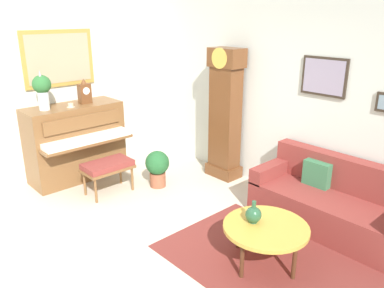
{
  "coord_description": "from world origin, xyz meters",
  "views": [
    {
      "loc": [
        3.14,
        -2.08,
        2.49
      ],
      "look_at": [
        -0.23,
        1.01,
        0.92
      ],
      "focal_mm": 35.66,
      "sensor_mm": 36.0,
      "label": 1
    }
  ],
  "objects_px": {
    "piano": "(76,142)",
    "green_jug": "(253,214)",
    "mantel_clock": "(85,92)",
    "couch": "(333,203)",
    "grandfather_clock": "(225,118)",
    "piano_bench": "(108,167)",
    "flower_vase": "(42,88)",
    "teacup": "(71,106)",
    "coffee_table": "(266,228)",
    "potted_plant": "(157,166)"
  },
  "relations": [
    {
      "from": "piano",
      "to": "green_jug",
      "type": "relative_size",
      "value": 6.0
    },
    {
      "from": "mantel_clock",
      "to": "couch",
      "type": "bearing_deg",
      "value": 21.6
    },
    {
      "from": "grandfather_clock",
      "to": "green_jug",
      "type": "xyz_separation_m",
      "value": [
        1.72,
        -1.4,
        -0.44
      ]
    },
    {
      "from": "piano_bench",
      "to": "mantel_clock",
      "type": "bearing_deg",
      "value": 169.28
    },
    {
      "from": "flower_vase",
      "to": "teacup",
      "type": "height_order",
      "value": "flower_vase"
    },
    {
      "from": "piano",
      "to": "coffee_table",
      "type": "distance_m",
      "value": 3.4
    },
    {
      "from": "couch",
      "to": "coffee_table",
      "type": "height_order",
      "value": "couch"
    },
    {
      "from": "coffee_table",
      "to": "green_jug",
      "type": "bearing_deg",
      "value": -164.47
    },
    {
      "from": "teacup",
      "to": "potted_plant",
      "type": "xyz_separation_m",
      "value": [
        1.01,
        0.8,
        -0.88
      ]
    },
    {
      "from": "mantel_clock",
      "to": "potted_plant",
      "type": "xyz_separation_m",
      "value": [
        1.12,
        0.51,
        -1.03
      ]
    },
    {
      "from": "piano",
      "to": "coffee_table",
      "type": "relative_size",
      "value": 1.64
    },
    {
      "from": "flower_vase",
      "to": "teacup",
      "type": "xyz_separation_m",
      "value": [
        0.1,
        0.35,
        -0.29
      ]
    },
    {
      "from": "mantel_clock",
      "to": "piano",
      "type": "bearing_deg",
      "value": -90.47
    },
    {
      "from": "coffee_table",
      "to": "mantel_clock",
      "type": "xyz_separation_m",
      "value": [
        -3.37,
        -0.18,
        0.94
      ]
    },
    {
      "from": "piano",
      "to": "green_jug",
      "type": "distance_m",
      "value": 3.25
    },
    {
      "from": "couch",
      "to": "green_jug",
      "type": "xyz_separation_m",
      "value": [
        -0.24,
        -1.23,
        0.21
      ]
    },
    {
      "from": "mantel_clock",
      "to": "teacup",
      "type": "distance_m",
      "value": 0.34
    },
    {
      "from": "mantel_clock",
      "to": "green_jug",
      "type": "distance_m",
      "value": 3.33
    },
    {
      "from": "teacup",
      "to": "piano",
      "type": "bearing_deg",
      "value": 145.18
    },
    {
      "from": "couch",
      "to": "potted_plant",
      "type": "xyz_separation_m",
      "value": [
        -2.36,
        -0.87,
        0.01
      ]
    },
    {
      "from": "teacup",
      "to": "potted_plant",
      "type": "distance_m",
      "value": 1.56
    },
    {
      "from": "coffee_table",
      "to": "mantel_clock",
      "type": "distance_m",
      "value": 3.5
    },
    {
      "from": "coffee_table",
      "to": "green_jug",
      "type": "xyz_separation_m",
      "value": [
        -0.14,
        -0.04,
        0.12
      ]
    },
    {
      "from": "mantel_clock",
      "to": "green_jug",
      "type": "xyz_separation_m",
      "value": [
        3.23,
        0.14,
        -0.83
      ]
    },
    {
      "from": "piano",
      "to": "potted_plant",
      "type": "xyz_separation_m",
      "value": [
        1.12,
        0.72,
        -0.27
      ]
    },
    {
      "from": "piano",
      "to": "mantel_clock",
      "type": "height_order",
      "value": "mantel_clock"
    },
    {
      "from": "teacup",
      "to": "green_jug",
      "type": "distance_m",
      "value": 3.22
    },
    {
      "from": "piano",
      "to": "flower_vase",
      "type": "distance_m",
      "value": 0.99
    },
    {
      "from": "coffee_table",
      "to": "green_jug",
      "type": "relative_size",
      "value": 3.67
    },
    {
      "from": "mantel_clock",
      "to": "green_jug",
      "type": "height_order",
      "value": "mantel_clock"
    },
    {
      "from": "teacup",
      "to": "green_jug",
      "type": "bearing_deg",
      "value": 7.87
    },
    {
      "from": "couch",
      "to": "piano_bench",
      "type": "bearing_deg",
      "value": -150.13
    },
    {
      "from": "coffee_table",
      "to": "couch",
      "type": "bearing_deg",
      "value": 84.92
    },
    {
      "from": "grandfather_clock",
      "to": "coffee_table",
      "type": "xyz_separation_m",
      "value": [
        1.86,
        -1.36,
        -0.56
      ]
    },
    {
      "from": "piano",
      "to": "grandfather_clock",
      "type": "relative_size",
      "value": 0.71
    },
    {
      "from": "piano",
      "to": "mantel_clock",
      "type": "bearing_deg",
      "value": 89.53
    },
    {
      "from": "teacup",
      "to": "grandfather_clock",
      "type": "bearing_deg",
      "value": 52.48
    },
    {
      "from": "grandfather_clock",
      "to": "coffee_table",
      "type": "height_order",
      "value": "grandfather_clock"
    },
    {
      "from": "piano",
      "to": "teacup",
      "type": "bearing_deg",
      "value": -34.82
    },
    {
      "from": "coffee_table",
      "to": "grandfather_clock",
      "type": "bearing_deg",
      "value": 143.73
    },
    {
      "from": "green_jug",
      "to": "grandfather_clock",
      "type": "bearing_deg",
      "value": 140.81
    },
    {
      "from": "potted_plant",
      "to": "piano_bench",
      "type": "bearing_deg",
      "value": -114.73
    },
    {
      "from": "piano_bench",
      "to": "potted_plant",
      "type": "distance_m",
      "value": 0.73
    },
    {
      "from": "piano_bench",
      "to": "potted_plant",
      "type": "xyz_separation_m",
      "value": [
        0.3,
        0.66,
        -0.08
      ]
    },
    {
      "from": "teacup",
      "to": "couch",
      "type": "bearing_deg",
      "value": 26.31
    },
    {
      "from": "piano_bench",
      "to": "teacup",
      "type": "distance_m",
      "value": 1.07
    },
    {
      "from": "piano_bench",
      "to": "grandfather_clock",
      "type": "height_order",
      "value": "grandfather_clock"
    },
    {
      "from": "piano",
      "to": "flower_vase",
      "type": "relative_size",
      "value": 2.48
    },
    {
      "from": "piano_bench",
      "to": "coffee_table",
      "type": "xyz_separation_m",
      "value": [
        2.56,
        0.33,
        0.0
      ]
    },
    {
      "from": "piano",
      "to": "teacup",
      "type": "xyz_separation_m",
      "value": [
        0.11,
        -0.07,
        0.61
      ]
    }
  ]
}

